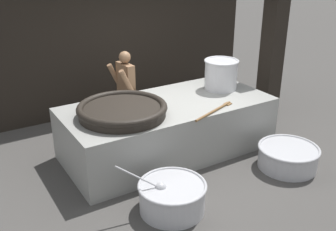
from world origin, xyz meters
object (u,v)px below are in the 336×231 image
object	(u,v)px
prep_bowl_meat	(288,156)
giant_wok_near	(122,110)
cook	(126,89)
prep_bowl_vegetables	(172,196)
stock_pot	(221,74)

from	to	relation	value
prep_bowl_meat	giant_wok_near	bearing A→B (deg)	148.08
cook	prep_bowl_meat	bearing A→B (deg)	118.58
prep_bowl_vegetables	cook	bearing A→B (deg)	76.92
stock_pot	prep_bowl_vegetables	distance (m)	2.83
giant_wok_near	prep_bowl_vegetables	world-z (taller)	giant_wok_near
cook	prep_bowl_meat	size ratio (longest dim) A/B	1.61
stock_pot	prep_bowl_meat	distance (m)	1.94
giant_wok_near	stock_pot	world-z (taller)	stock_pot
giant_wok_near	prep_bowl_meat	distance (m)	2.81
stock_pot	cook	bearing A→B (deg)	145.17
giant_wok_near	stock_pot	xyz separation A→B (m)	(2.14, 0.23, 0.18)
stock_pot	cook	world-z (taller)	cook
stock_pot	cook	distance (m)	1.83
giant_wok_near	cook	size ratio (longest dim) A/B	0.89
stock_pot	prep_bowl_meat	xyz separation A→B (m)	(0.15, -1.65, -1.00)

